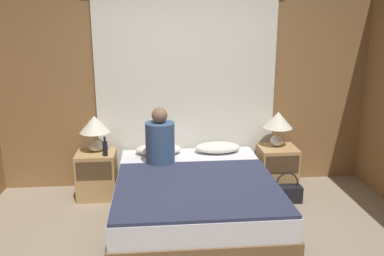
# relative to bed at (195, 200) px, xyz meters

# --- Properties ---
(ground_plane) EXTENTS (16.00, 16.00, 0.00)m
(ground_plane) POSITION_rel_bed_xyz_m (0.00, -0.65, -0.24)
(ground_plane) COLOR gray
(wall_back) EXTENTS (4.70, 0.06, 2.50)m
(wall_back) POSITION_rel_bed_xyz_m (0.00, 1.11, 1.01)
(wall_back) COLOR olive
(wall_back) RESTS_ON ground_plane
(curtain_panel) EXTENTS (2.39, 0.02, 2.38)m
(curtain_panel) POSITION_rel_bed_xyz_m (0.00, 1.04, 0.94)
(curtain_panel) COLOR white
(curtain_panel) RESTS_ON ground_plane
(bed) EXTENTS (1.63, 1.98, 0.49)m
(bed) POSITION_rel_bed_xyz_m (0.00, 0.00, 0.00)
(bed) COLOR brown
(bed) RESTS_ON ground_plane
(nightstand_left) EXTENTS (0.45, 0.41, 0.55)m
(nightstand_left) POSITION_rel_bed_xyz_m (-1.10, 0.73, 0.03)
(nightstand_left) COLOR tan
(nightstand_left) RESTS_ON ground_plane
(nightstand_right) EXTENTS (0.45, 0.41, 0.55)m
(nightstand_right) POSITION_rel_bed_xyz_m (1.10, 0.73, 0.03)
(nightstand_right) COLOR tan
(nightstand_right) RESTS_ON ground_plane
(lamp_left) EXTENTS (0.35, 0.35, 0.43)m
(lamp_left) POSITION_rel_bed_xyz_m (-1.10, 0.79, 0.61)
(lamp_left) COLOR silver
(lamp_left) RESTS_ON nightstand_left
(lamp_right) EXTENTS (0.35, 0.35, 0.43)m
(lamp_right) POSITION_rel_bed_xyz_m (1.10, 0.79, 0.61)
(lamp_right) COLOR silver
(lamp_right) RESTS_ON nightstand_right
(pillow_left) EXTENTS (0.55, 0.32, 0.12)m
(pillow_left) POSITION_rel_bed_xyz_m (-0.36, 0.79, 0.31)
(pillow_left) COLOR silver
(pillow_left) RESTS_ON bed
(pillow_right) EXTENTS (0.55, 0.32, 0.12)m
(pillow_right) POSITION_rel_bed_xyz_m (0.36, 0.79, 0.31)
(pillow_right) COLOR silver
(pillow_right) RESTS_ON bed
(blanket_on_bed) EXTENTS (1.57, 1.37, 0.03)m
(blanket_on_bed) POSITION_rel_bed_xyz_m (0.00, -0.28, 0.26)
(blanket_on_bed) COLOR #2D334C
(blanket_on_bed) RESTS_ON bed
(person_left_in_bed) EXTENTS (0.32, 0.32, 0.65)m
(person_left_in_bed) POSITION_rel_bed_xyz_m (-0.34, 0.44, 0.52)
(person_left_in_bed) COLOR #38517A
(person_left_in_bed) RESTS_ON bed
(beer_bottle_on_left_stand) EXTENTS (0.06, 0.06, 0.23)m
(beer_bottle_on_left_stand) POSITION_rel_bed_xyz_m (-0.97, 0.61, 0.40)
(beer_bottle_on_left_stand) COLOR black
(beer_bottle_on_left_stand) RESTS_ON nightstand_left
(handbag_on_floor) EXTENTS (0.35, 0.15, 0.36)m
(handbag_on_floor) POSITION_rel_bed_xyz_m (1.11, 0.37, -0.13)
(handbag_on_floor) COLOR black
(handbag_on_floor) RESTS_ON ground_plane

